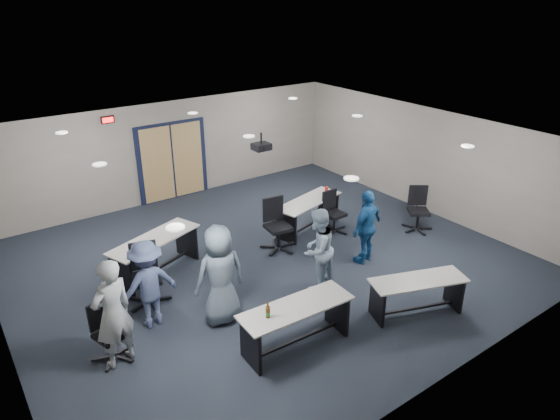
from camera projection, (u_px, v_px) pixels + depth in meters
floor at (264, 261)px, 10.77m from camera, size 10.00×10.00×0.00m
back_wall at (171, 151)px, 13.56m from camera, size 10.00×0.04×2.70m
front_wall at (446, 309)px, 6.89m from camera, size 10.00×0.04×2.70m
right_wall at (424, 159)px, 12.89m from camera, size 0.04×9.00×2.70m
ceiling at (263, 140)px, 9.67m from camera, size 10.00×9.00×0.04m
double_door at (173, 162)px, 13.65m from camera, size 2.00×0.07×2.20m
exit_sign at (108, 120)px, 12.21m from camera, size 0.32×0.07×0.18m
ceiling_projector at (261, 146)px, 10.32m from camera, size 0.35×0.32×0.37m
ceiling_can_lights at (256, 139)px, 9.87m from camera, size 6.24×5.74×0.02m
table_front_left at (296, 319)px, 8.02m from camera, size 1.95×0.73×1.07m
table_front_right at (417, 290)px, 8.88m from camera, size 1.82×1.14×0.70m
table_back_left at (155, 250)px, 10.11m from camera, size 2.10×1.32×0.81m
table_back_right at (309, 209)px, 12.00m from camera, size 1.98×1.07×0.89m
chair_back_a at (146, 276)px, 9.11m from camera, size 0.92×0.92×1.17m
chair_back_c at (278, 225)px, 11.04m from camera, size 0.83×0.83×1.19m
chair_back_d at (335, 212)px, 11.89m from camera, size 0.65×0.65×1.02m
chair_loose_left at (110, 333)px, 7.76m from camera, size 0.77×0.77×0.99m
chair_loose_right at (419, 210)px, 11.96m from camera, size 0.95×0.95×1.08m
person_gray at (113, 314)px, 7.52m from camera, size 0.76×0.61×1.83m
person_plaid at (220, 275)px, 8.53m from camera, size 0.94×0.66×1.83m
person_lightblue at (317, 249)px, 9.57m from camera, size 0.95×0.84×1.64m
person_navy at (367, 227)px, 10.47m from camera, size 1.03×0.62×1.63m
person_back at (148, 284)px, 8.47m from camera, size 1.07×0.66×1.61m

